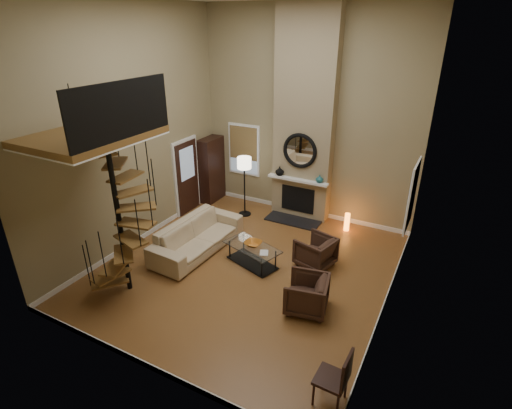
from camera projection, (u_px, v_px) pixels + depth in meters
The scene contains 32 objects.
ground at pixel (248, 268), 8.94m from camera, with size 6.00×6.50×0.01m, color #986431.
back_wall at pixel (307, 117), 10.39m from camera, with size 6.00×0.02×5.50m, color #92845E.
front_wall at pixel (125, 215), 5.18m from camera, with size 6.00×0.02×5.50m, color #92845E.
left_wall at pixel (132, 131), 9.06m from camera, with size 0.02×6.50×5.50m, color #92845E.
right_wall at pixel (406, 175), 6.51m from camera, with size 0.02×6.50×5.50m, color #92845E.
baseboard_back at pixel (302, 210), 11.51m from camera, with size 6.00×0.02×0.12m, color white.
baseboard_front at pixel (149, 366), 6.32m from camera, with size 6.00×0.02×0.12m, color white.
baseboard_left at pixel (146, 235), 10.19m from camera, with size 0.02×6.50×0.12m, color white.
baseboard_right at pixel (383, 306), 7.64m from camera, with size 0.02×6.50×0.12m, color white.
chimney_breast at pixel (304, 119), 10.23m from camera, with size 1.60×0.38×5.50m, color #91805E.
hearth at pixel (293, 221), 10.99m from camera, with size 1.50×0.60×0.04m, color black.
firebox at pixel (298, 199), 11.00m from camera, with size 0.95×0.02×0.72m, color black.
mantel at pixel (297, 180), 10.68m from camera, with size 1.70×0.18×0.06m, color white.
mirror_frame at pixel (300, 151), 10.39m from camera, with size 0.94×0.94×0.10m, color black.
mirror_disc at pixel (300, 151), 10.40m from camera, with size 0.80×0.80×0.01m, color white.
vase_left at pixel (280, 171), 10.88m from camera, with size 0.24×0.24×0.25m, color black.
vase_right at pixel (320, 179), 10.40m from camera, with size 0.20×0.20×0.21m, color #1A575D.
window_back at pixel (244, 149), 11.65m from camera, with size 1.02×0.06×1.52m.
window_right at pixel (412, 195), 8.59m from camera, with size 0.06×1.02×1.52m.
entry_door at pixel (187, 177), 11.20m from camera, with size 0.10×1.05×2.16m.
loft at pixel (95, 134), 7.01m from camera, with size 1.70×2.20×1.09m.
spiral_stair at pixel (119, 211), 7.51m from camera, with size 1.47×1.47×4.06m.
hutch at pixel (211, 170), 11.97m from camera, with size 0.42×0.88×1.97m, color black.
sofa at pixel (197, 236), 9.46m from camera, with size 2.52×0.99×0.74m, color #C5AF89.
armchair_near at pixel (318, 253), 8.85m from camera, with size 0.75×0.77×0.70m, color #3D261C.
armchair_far at pixel (310, 295), 7.49m from camera, with size 0.76×0.79×0.71m, color #3D261C.
coffee_table at pixel (252, 253), 8.97m from camera, with size 1.43×1.01×0.48m.
bowl at pixel (253, 244), 8.92m from camera, with size 0.38×0.38×0.09m, color #C36F22.
book at pixel (263, 253), 8.63m from camera, with size 0.18×0.24×0.02m, color gray.
floor_lamp at pixel (244, 168), 10.80m from camera, with size 0.39×0.39×1.70m.
accent_lamp at pixel (347, 222), 10.42m from camera, with size 0.13×0.13×0.48m, color orange.
side_chair at pixel (337, 377), 5.55m from camera, with size 0.46×0.45×0.96m.
Camera 1 is at (3.69, -6.55, 5.05)m, focal length 27.90 mm.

